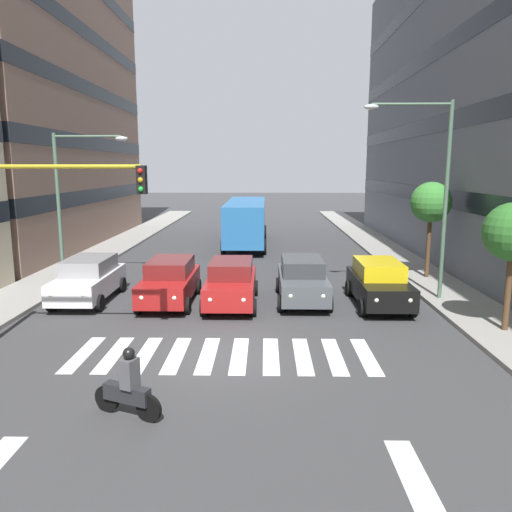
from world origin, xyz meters
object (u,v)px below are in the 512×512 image
object	(u,v)px
car_2	(231,282)
street_tree_1	(431,203)
car_3	(170,281)
motorcycle_with_rider	(128,388)
car_0	(379,283)
car_1	(302,280)
car_4	(89,279)
bus_behind_traffic	(246,218)
street_lamp_left	(433,180)
street_lamp_right	(71,190)
traffic_light_gantry	(18,224)

from	to	relation	value
car_2	street_tree_1	bearing A→B (deg)	-153.74
car_3	motorcycle_with_rider	xyz separation A→B (m)	(-0.83, 9.02, -0.24)
car_0	car_1	size ratio (longest dim) A/B	1.00
car_0	motorcycle_with_rider	world-z (taller)	car_0
car_1	car_2	bearing A→B (deg)	11.05
car_1	car_2	xyz separation A→B (m)	(2.79, 0.55, 0.00)
car_4	bus_behind_traffic	xyz separation A→B (m)	(-5.73, -14.39, 0.97)
car_3	bus_behind_traffic	bearing A→B (deg)	-99.40
car_0	car_1	world-z (taller)	same
car_0	street_lamp_left	world-z (taller)	street_lamp_left
bus_behind_traffic	street_lamp_right	xyz separation A→B (m)	(7.39, 11.40, 2.42)
street_tree_1	street_lamp_right	bearing A→B (deg)	3.35
street_lamp_right	car_4	bearing A→B (deg)	119.13
motorcycle_with_rider	street_tree_1	size ratio (longest dim) A/B	0.36
car_4	motorcycle_with_rider	world-z (taller)	car_4
street_lamp_right	street_tree_1	xyz separation A→B (m)	(-16.37, -0.96, -0.63)
car_4	motorcycle_with_rider	size ratio (longest dim) A/B	2.76
motorcycle_with_rider	car_4	bearing A→B (deg)	-66.03
car_0	car_1	xyz separation A→B (m)	(2.91, -0.51, 0.00)
car_0	street_lamp_left	size ratio (longest dim) A/B	0.58
car_1	car_2	world-z (taller)	same
street_lamp_left	car_0	bearing A→B (deg)	16.25
car_3	bus_behind_traffic	distance (m)	14.88
car_1	car_3	xyz separation A→B (m)	(5.22, 0.33, 0.00)
car_0	car_3	world-z (taller)	same
street_lamp_right	motorcycle_with_rider	bearing A→B (deg)	115.26
car_4	street_lamp_left	world-z (taller)	street_lamp_left
car_3	traffic_light_gantry	size ratio (longest dim) A/B	0.81
car_4	street_tree_1	bearing A→B (deg)	-164.97
car_3	street_lamp_right	xyz separation A→B (m)	(4.97, -3.25, 3.40)
bus_behind_traffic	traffic_light_gantry	bearing A→B (deg)	74.84
car_0	car_3	size ratio (longest dim) A/B	1.00
motorcycle_with_rider	traffic_light_gantry	size ratio (longest dim) A/B	0.29
car_4	street_lamp_left	xyz separation A→B (m)	(-13.45, -0.15, 3.93)
motorcycle_with_rider	street_lamp_left	xyz separation A→B (m)	(-9.33, -9.43, 4.17)
car_3	street_lamp_right	distance (m)	6.84
street_tree_1	car_4	bearing A→B (deg)	15.03
motorcycle_with_rider	street_lamp_right	distance (m)	14.05
car_2	traffic_light_gantry	bearing A→B (deg)	44.00
street_tree_1	traffic_light_gantry	bearing A→B (deg)	33.90
motorcycle_with_rider	street_lamp_left	world-z (taller)	street_lamp_left
traffic_light_gantry	car_2	bearing A→B (deg)	-136.00
car_2	car_3	bearing A→B (deg)	-5.16
car_0	motorcycle_with_rider	distance (m)	11.47
street_lamp_left	street_lamp_right	xyz separation A→B (m)	(15.12, -2.84, -0.53)
car_3	car_0	bearing A→B (deg)	178.72
traffic_light_gantry	car_4	bearing A→B (deg)	-87.31
street_tree_1	motorcycle_with_rider	bearing A→B (deg)	51.36
car_3	street_lamp_left	bearing A→B (deg)	-177.70
car_2	street_tree_1	distance (m)	10.39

